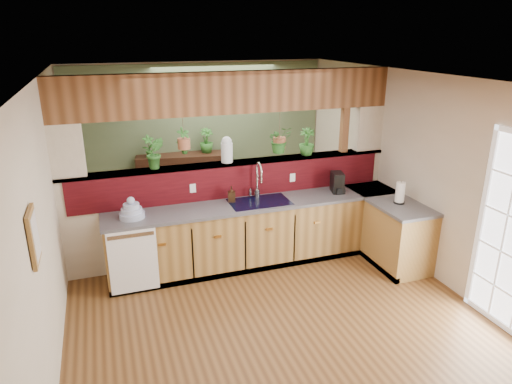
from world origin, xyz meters
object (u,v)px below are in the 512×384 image
object	(u,v)px
soap_dispenser	(232,194)
coffee_maker	(337,183)
shelving_console	(186,184)
dish_stack	(132,211)
paper_towel	(400,193)
faucet	(258,179)
glass_jar	(227,149)

from	to	relation	value
soap_dispenser	coffee_maker	distance (m)	1.55
shelving_console	dish_stack	bearing A→B (deg)	-107.19
dish_stack	paper_towel	distance (m)	3.50
faucet	glass_jar	world-z (taller)	glass_jar
glass_jar	faucet	bearing A→B (deg)	-31.27
faucet	shelving_console	size ratio (longest dim) A/B	0.31
soap_dispenser	shelving_console	size ratio (longest dim) A/B	0.13
soap_dispenser	glass_jar	distance (m)	0.61
glass_jar	dish_stack	bearing A→B (deg)	-163.91
dish_stack	shelving_console	size ratio (longest dim) A/B	0.19
coffee_maker	shelving_console	xyz separation A→B (m)	(-1.78, 2.26, -0.53)
faucet	paper_towel	world-z (taller)	faucet
shelving_console	paper_towel	bearing A→B (deg)	-42.99
faucet	soap_dispenser	distance (m)	0.42
paper_towel	glass_jar	size ratio (longest dim) A/B	0.87
faucet	shelving_console	distance (m)	2.32
faucet	glass_jar	bearing A→B (deg)	148.73
faucet	dish_stack	size ratio (longest dim) A/B	1.66
coffee_maker	paper_towel	xyz separation A→B (m)	(0.58, -0.67, 0.01)
coffee_maker	soap_dispenser	bearing A→B (deg)	-169.84
coffee_maker	dish_stack	bearing A→B (deg)	-165.00
dish_stack	soap_dispenser	distance (m)	1.33
soap_dispenser	shelving_console	xyz separation A→B (m)	(-0.24, 2.14, -0.51)
coffee_maker	shelving_console	distance (m)	2.93
faucet	soap_dispenser	size ratio (longest dim) A/B	2.44
dish_stack	coffee_maker	world-z (taller)	coffee_maker
glass_jar	shelving_console	bearing A→B (deg)	97.66
faucet	paper_towel	size ratio (longest dim) A/B	1.67
paper_towel	coffee_maker	bearing A→B (deg)	130.80
dish_stack	faucet	bearing A→B (deg)	5.39
coffee_maker	glass_jar	world-z (taller)	glass_jar
dish_stack	paper_towel	world-z (taller)	paper_towel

